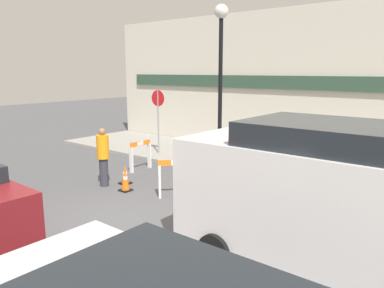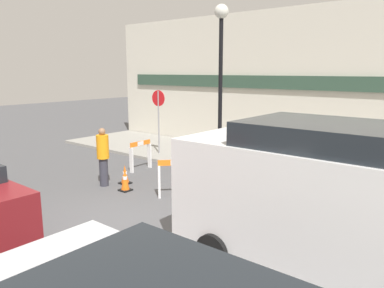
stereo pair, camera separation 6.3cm
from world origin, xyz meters
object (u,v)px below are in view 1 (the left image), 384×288
object	(u,v)px
streetlamp_post	(221,65)
work_van	(331,194)
stop_sign	(158,112)
person_worker	(103,155)

from	to	relation	value
streetlamp_post	work_van	size ratio (longest dim) A/B	1.06
streetlamp_post	stop_sign	bearing A→B (deg)	176.09
stop_sign	streetlamp_post	bearing A→B (deg)	172.19
stop_sign	work_van	bearing A→B (deg)	147.22
streetlamp_post	stop_sign	world-z (taller)	streetlamp_post
stop_sign	work_van	size ratio (longest dim) A/B	0.50
person_worker	work_van	distance (m)	6.65
person_worker	work_van	xyz separation A→B (m)	(6.60, -0.71, 0.44)
streetlamp_post	stop_sign	size ratio (longest dim) A/B	2.13
stop_sign	work_van	xyz separation A→B (m)	(8.03, -4.43, -0.38)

